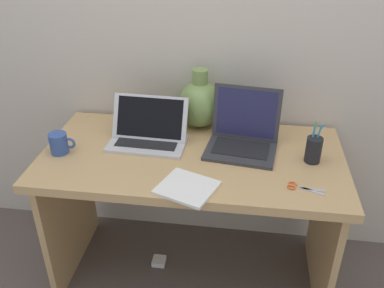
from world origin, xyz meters
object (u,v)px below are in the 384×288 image
Objects in this scene: notebook_stack at (187,187)px; power_brick at (159,261)px; laptop_right at (244,132)px; pen_cup at (314,149)px; green_vase at (200,103)px; coffee_mug at (59,143)px; laptop_left at (149,131)px; scissors at (299,187)px.

power_brick is at bearing 124.47° from notebook_stack.
laptop_right is 1.83× the size of pen_cup.
green_vase reaches higher than notebook_stack.
coffee_mug is at bearing -167.88° from laptop_right.
pen_cup is at bearing -1.64° from power_brick.
notebook_stack is at bearing -55.53° from power_brick.
laptop_left is 1.06× the size of laptop_right.
laptop_left is at bearing 157.19° from scissors.
laptop_right is at bearing 127.35° from scissors.
laptop_left is 0.72m from scissors.
pen_cup is at bearing 28.38° from notebook_stack.
laptop_left is at bearing 174.38° from pen_cup.
coffee_mug is (-0.81, -0.17, -0.02)m from laptop_right.
coffee_mug is at bearing -175.95° from pen_cup.
laptop_left reaches higher than pen_cup.
pen_cup reaches higher than power_brick.
green_vase is at bearing 42.80° from laptop_left.
notebook_stack is (-0.20, -0.37, -0.06)m from laptop_right.
laptop_left is 1.95× the size of pen_cup.
notebook_stack is 0.44m from scissors.
scissors is (1.04, -0.13, -0.04)m from coffee_mug.
coffee_mug is 0.65× the size of pen_cup.
pen_cup is (0.52, -0.27, -0.06)m from green_vase.
laptop_right is at bearing 2.95° from laptop_left.
green_vase is 0.89m from power_brick.
laptop_left reaches higher than power_brick.
laptop_left is 0.77m from power_brick.
notebook_stack is (0.02, -0.54, -0.11)m from green_vase.
notebook_stack is (0.23, -0.35, -0.05)m from laptop_left.
coffee_mug is 1.05m from scissors.
notebook_stack reaches higher than scissors.
power_brick is (0.40, 0.10, -0.76)m from coffee_mug.
power_brick is at bearing 13.85° from coffee_mug.
laptop_left is at bearing 123.68° from notebook_stack.
scissors is at bearing -52.65° from laptop_right.
laptop_left is 1.70× the size of notebook_stack.
pen_cup is 2.64× the size of power_brick.
green_vase reaches higher than laptop_left.
notebook_stack is at bearing -88.25° from green_vase.
laptop_right is at bearing 60.90° from notebook_stack.
pen_cup is (0.30, -0.09, -0.01)m from laptop_right.
laptop_right reaches higher than coffee_mug.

